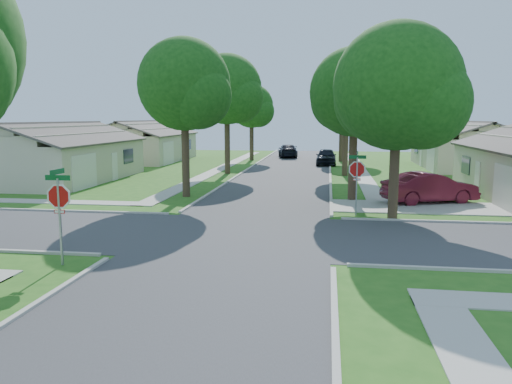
{
  "coord_description": "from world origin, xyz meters",
  "views": [
    {
      "loc": [
        3.34,
        -18.6,
        4.51
      ],
      "look_at": [
        0.57,
        0.69,
        1.6
      ],
      "focal_mm": 35.0,
      "sensor_mm": 36.0,
      "label": 1
    }
  ],
  "objects_px": {
    "car_curb_east": "(326,157)",
    "car_driveway": "(430,188)",
    "stop_sign_ne": "(357,172)",
    "tree_e_near": "(355,96)",
    "tree_w_near": "(185,89)",
    "tree_w_far": "(252,108)",
    "stop_sign_sw": "(59,200)",
    "tree_e_far": "(343,103)",
    "house_ne_far": "(468,151)",
    "tree_ne_corner": "(399,93)",
    "tree_w_mid": "(228,93)",
    "house_nw_far": "(143,146)",
    "house_nw_near": "(58,159)",
    "car_curb_west": "(288,151)",
    "tree_e_mid": "(347,95)"
  },
  "relations": [
    {
      "from": "car_curb_east",
      "to": "car_driveway",
      "type": "bearing_deg",
      "value": -74.78
    },
    {
      "from": "stop_sign_ne",
      "to": "tree_e_near",
      "type": "xyz_separation_m",
      "value": [
        0.05,
        4.31,
        3.61
      ]
    },
    {
      "from": "tree_w_near",
      "to": "car_driveway",
      "type": "relative_size",
      "value": 1.8
    },
    {
      "from": "tree_w_far",
      "to": "stop_sign_sw",
      "type": "bearing_deg",
      "value": -90.07
    },
    {
      "from": "tree_e_far",
      "to": "house_ne_far",
      "type": "xyz_separation_m",
      "value": [
        11.24,
        -5.01,
        -4.46
      ]
    },
    {
      "from": "tree_ne_corner",
      "to": "car_driveway",
      "type": "bearing_deg",
      "value": 61.83
    },
    {
      "from": "tree_w_mid",
      "to": "car_curb_east",
      "type": "height_order",
      "value": "tree_w_mid"
    },
    {
      "from": "tree_e_far",
      "to": "tree_ne_corner",
      "type": "height_order",
      "value": "tree_e_far"
    },
    {
      "from": "house_nw_far",
      "to": "tree_ne_corner",
      "type": "bearing_deg",
      "value": -51.19
    },
    {
      "from": "stop_sign_sw",
      "to": "tree_w_far",
      "type": "bearing_deg",
      "value": 89.93
    },
    {
      "from": "tree_w_far",
      "to": "tree_ne_corner",
      "type": "bearing_deg",
      "value": -69.72
    },
    {
      "from": "tree_e_near",
      "to": "car_curb_east",
      "type": "relative_size",
      "value": 1.78
    },
    {
      "from": "tree_e_near",
      "to": "tree_w_far",
      "type": "height_order",
      "value": "tree_e_near"
    },
    {
      "from": "house_nw_near",
      "to": "car_curb_west",
      "type": "distance_m",
      "value": 27.9
    },
    {
      "from": "stop_sign_ne",
      "to": "tree_e_mid",
      "type": "relative_size",
      "value": 0.32
    },
    {
      "from": "tree_w_far",
      "to": "house_ne_far",
      "type": "relative_size",
      "value": 0.59
    },
    {
      "from": "tree_w_near",
      "to": "tree_ne_corner",
      "type": "height_order",
      "value": "tree_w_near"
    },
    {
      "from": "tree_e_mid",
      "to": "tree_e_far",
      "type": "bearing_deg",
      "value": 90.02
    },
    {
      "from": "tree_w_far",
      "to": "tree_w_mid",
      "type": "bearing_deg",
      "value": -89.95
    },
    {
      "from": "house_ne_far",
      "to": "car_driveway",
      "type": "relative_size",
      "value": 2.73
    },
    {
      "from": "stop_sign_ne",
      "to": "car_driveway",
      "type": "height_order",
      "value": "stop_sign_ne"
    },
    {
      "from": "tree_e_near",
      "to": "car_curb_west",
      "type": "xyz_separation_m",
      "value": [
        -5.95,
        29.63,
        -4.91
      ]
    },
    {
      "from": "stop_sign_ne",
      "to": "tree_w_far",
      "type": "xyz_separation_m",
      "value": [
        -9.35,
        29.31,
        3.48
      ]
    },
    {
      "from": "house_ne_far",
      "to": "car_curb_east",
      "type": "distance_m",
      "value": 12.84
    },
    {
      "from": "tree_e_mid",
      "to": "house_ne_far",
      "type": "xyz_separation_m",
      "value": [
        11.23,
        7.99,
        -4.74
      ]
    },
    {
      "from": "house_ne_far",
      "to": "car_driveway",
      "type": "height_order",
      "value": "house_ne_far"
    },
    {
      "from": "house_ne_far",
      "to": "car_curb_west",
      "type": "distance_m",
      "value": 19.73
    },
    {
      "from": "tree_e_near",
      "to": "tree_w_far",
      "type": "bearing_deg",
      "value": 110.61
    },
    {
      "from": "car_driveway",
      "to": "car_curb_east",
      "type": "height_order",
      "value": "car_driveway"
    },
    {
      "from": "tree_w_mid",
      "to": "car_curb_west",
      "type": "xyz_separation_m",
      "value": [
        3.44,
        17.63,
        -5.75
      ]
    },
    {
      "from": "car_driveway",
      "to": "car_curb_west",
      "type": "height_order",
      "value": "car_driveway"
    },
    {
      "from": "tree_e_far",
      "to": "house_nw_far",
      "type": "distance_m",
      "value": 21.31
    },
    {
      "from": "house_nw_far",
      "to": "tree_w_mid",
      "type": "bearing_deg",
      "value": -44.07
    },
    {
      "from": "car_curb_west",
      "to": "house_nw_near",
      "type": "bearing_deg",
      "value": 50.45
    },
    {
      "from": "tree_w_mid",
      "to": "tree_w_near",
      "type": "bearing_deg",
      "value": -90.02
    },
    {
      "from": "tree_w_mid",
      "to": "tree_w_far",
      "type": "bearing_deg",
      "value": 90.05
    },
    {
      "from": "tree_w_far",
      "to": "house_nw_near",
      "type": "distance_m",
      "value": 22.49
    },
    {
      "from": "stop_sign_ne",
      "to": "car_curb_west",
      "type": "distance_m",
      "value": 34.47
    },
    {
      "from": "tree_w_near",
      "to": "car_curb_east",
      "type": "distance_m",
      "value": 22.88
    },
    {
      "from": "house_ne_far",
      "to": "house_nw_far",
      "type": "relative_size",
      "value": 1.0
    },
    {
      "from": "stop_sign_sw",
      "to": "house_ne_far",
      "type": "height_order",
      "value": "house_ne_far"
    },
    {
      "from": "tree_e_far",
      "to": "house_nw_near",
      "type": "height_order",
      "value": "tree_e_far"
    },
    {
      "from": "stop_sign_sw",
      "to": "house_nw_far",
      "type": "bearing_deg",
      "value": 107.1
    },
    {
      "from": "house_nw_near",
      "to": "car_curb_east",
      "type": "height_order",
      "value": "house_nw_near"
    },
    {
      "from": "stop_sign_sw",
      "to": "car_driveway",
      "type": "xyz_separation_m",
      "value": [
        13.47,
        13.4,
        -1.21
      ]
    },
    {
      "from": "tree_w_far",
      "to": "tree_ne_corner",
      "type": "xyz_separation_m",
      "value": [
        11.01,
        -29.8,
        0.09
      ]
    },
    {
      "from": "stop_sign_sw",
      "to": "house_nw_near",
      "type": "distance_m",
      "value": 22.71
    },
    {
      "from": "tree_w_mid",
      "to": "car_driveway",
      "type": "bearing_deg",
      "value": -42.55
    },
    {
      "from": "tree_e_far",
      "to": "house_nw_near",
      "type": "xyz_separation_m",
      "value": [
        -20.75,
        -19.01,
        -4.46
      ]
    },
    {
      "from": "stop_sign_ne",
      "to": "stop_sign_sw",
      "type": "bearing_deg",
      "value": -135.0
    }
  ]
}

